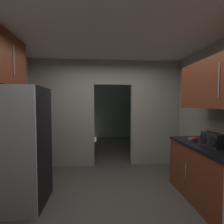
{
  "coord_description": "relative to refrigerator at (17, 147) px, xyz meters",
  "views": [
    {
      "loc": [
        -0.2,
        -2.38,
        1.55
      ],
      "look_at": [
        0.06,
        0.88,
        1.39
      ],
      "focal_mm": 26.29,
      "sensor_mm": 36.0,
      "label": 1
    }
  ],
  "objects": [
    {
      "name": "boombox",
      "position": [
        2.94,
        -0.26,
        0.11
      ],
      "size": [
        0.16,
        0.36,
        0.23
      ],
      "color": "black",
      "rests_on": "lower_cabinet_run"
    },
    {
      "name": "refrigerator",
      "position": [
        0.0,
        0.0,
        0.0
      ],
      "size": [
        0.84,
        0.75,
        1.8
      ],
      "color": "black",
      "rests_on": "ground"
    },
    {
      "name": "kitchen_partition",
      "position": [
        1.41,
        1.57,
        0.49
      ],
      "size": [
        3.72,
        0.12,
        2.63
      ],
      "color": "#9E998C",
      "rests_on": "ground"
    },
    {
      "name": "book_stack",
      "position": [
        2.9,
        0.18,
        0.03
      ],
      "size": [
        0.14,
        0.15,
        0.05
      ],
      "color": "#8C3893",
      "rests_on": "lower_cabinet_run"
    },
    {
      "name": "upper_cabinet_fridgeside",
      "position": [
        -0.23,
        0.1,
        1.32
      ],
      "size": [
        0.36,
        0.92,
        0.78
      ],
      "color": "maroon"
    },
    {
      "name": "adjoining_room_shell",
      "position": [
        1.45,
        3.92,
        0.41
      ],
      "size": [
        3.72,
        3.54,
        2.63
      ],
      "color": "gray",
      "rests_on": "ground"
    },
    {
      "name": "ground",
      "position": [
        1.45,
        -0.17,
        -0.9
      ],
      "size": [
        20.0,
        20.0,
        0.0
      ],
      "primitive_type": "plane",
      "color": "#47423D"
    },
    {
      "name": "kitchen_overhead_slab",
      "position": [
        1.45,
        0.35,
        1.76
      ],
      "size": [
        4.12,
        7.49,
        0.06
      ],
      "primitive_type": "cube",
      "color": "silver"
    }
  ]
}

